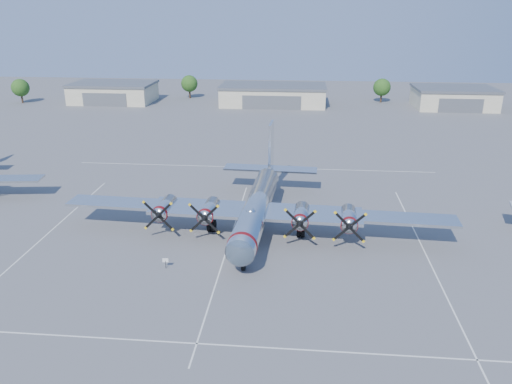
# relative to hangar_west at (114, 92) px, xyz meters

# --- Properties ---
(ground) EXTENTS (260.00, 260.00, 0.00)m
(ground) POSITION_rel_hangar_west_xyz_m (45.00, -81.96, -2.71)
(ground) COLOR #59595C
(ground) RESTS_ON ground
(parking_lines) EXTENTS (60.00, 50.08, 0.01)m
(parking_lines) POSITION_rel_hangar_west_xyz_m (45.00, -83.71, -2.71)
(parking_lines) COLOR silver
(parking_lines) RESTS_ON ground
(hangar_west) EXTENTS (22.60, 14.60, 5.40)m
(hangar_west) POSITION_rel_hangar_west_xyz_m (0.00, 0.00, 0.00)
(hangar_west) COLOR #C0BB98
(hangar_west) RESTS_ON ground
(hangar_center) EXTENTS (28.60, 14.60, 5.40)m
(hangar_center) POSITION_rel_hangar_west_xyz_m (45.00, -0.00, -0.00)
(hangar_center) COLOR #C0BB98
(hangar_center) RESTS_ON ground
(hangar_east) EXTENTS (20.60, 14.60, 5.40)m
(hangar_east) POSITION_rel_hangar_west_xyz_m (93.00, 0.00, 0.00)
(hangar_east) COLOR #C0BB98
(hangar_east) RESTS_ON ground
(tree_far_west) EXTENTS (4.80, 4.80, 6.64)m
(tree_far_west) POSITION_rel_hangar_west_xyz_m (-25.00, -3.96, 1.51)
(tree_far_west) COLOR #382619
(tree_far_west) RESTS_ON ground
(tree_west) EXTENTS (4.80, 4.80, 6.64)m
(tree_west) POSITION_rel_hangar_west_xyz_m (20.00, 8.04, 1.51)
(tree_west) COLOR #382619
(tree_west) RESTS_ON ground
(tree_east) EXTENTS (4.80, 4.80, 6.64)m
(tree_east) POSITION_rel_hangar_west_xyz_m (75.00, 6.04, 1.51)
(tree_east) COLOR #382619
(tree_east) RESTS_ON ground
(main_bomber_b29) EXTENTS (47.37, 33.67, 10.13)m
(main_bomber_b29) POSITION_rel_hangar_west_xyz_m (47.96, -80.94, -2.71)
(main_bomber_b29) COLOR silver
(main_bomber_b29) RESTS_ON ground
(info_placard) EXTENTS (0.61, 0.10, 1.16)m
(info_placard) POSITION_rel_hangar_west_xyz_m (39.31, -92.09, -1.90)
(info_placard) COLOR black
(info_placard) RESTS_ON ground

